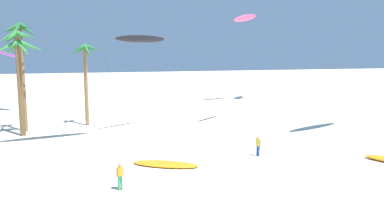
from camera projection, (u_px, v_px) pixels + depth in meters
palm_tree_1 at (20, 57)px, 37.77m from camera, size 4.42×4.12×9.38m
palm_tree_2 at (17, 52)px, 37.59m from camera, size 3.51×3.59×10.25m
palm_tree_3 at (20, 42)px, 39.53m from camera, size 3.37×3.40×11.15m
palm_tree_4 at (85, 60)px, 43.20m from camera, size 3.50×3.42×9.10m
flying_kite_0 at (141, 39)px, 40.03m from camera, size 6.47×10.48×9.98m
flying_kite_4 at (245, 18)px, 43.33m from camera, size 4.54×11.51×12.70m
flying_kite_6 at (1, 52)px, 53.36m from camera, size 6.09×8.31×9.26m
grounded_kite_2 at (165, 164)px, 28.62m from camera, size 5.10×3.86×0.25m
person_near_left at (258, 145)px, 31.11m from camera, size 0.30×0.48×1.68m
person_far_watcher at (120, 175)px, 23.52m from camera, size 0.50×0.26×1.68m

